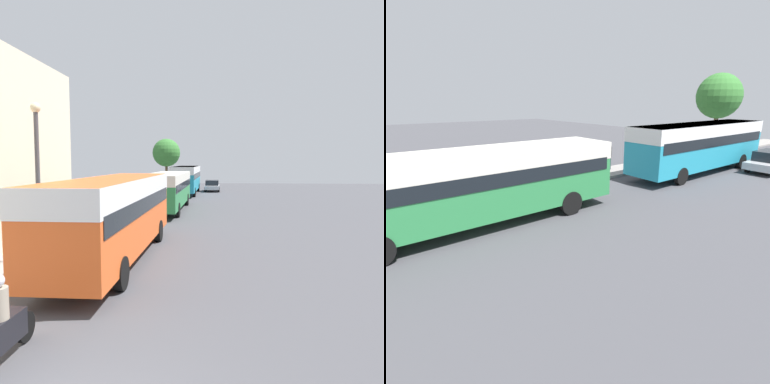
% 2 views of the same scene
% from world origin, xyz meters
% --- Properties ---
extents(bus_following, '(2.60, 11.12, 2.87)m').
position_xyz_m(bus_following, '(-1.86, 23.96, 1.88)').
color(bus_following, '#2D8447').
rests_on(bus_following, ground_plane).
extents(bus_third_in_line, '(2.58, 11.51, 3.18)m').
position_xyz_m(bus_third_in_line, '(-1.73, 38.56, 2.06)').
color(bus_third_in_line, teal).
rests_on(bus_third_in_line, ground_plane).
extents(pedestrian_near_curb, '(0.42, 0.42, 1.75)m').
position_xyz_m(pedestrian_near_curb, '(-5.52, 34.04, 1.03)').
color(pedestrian_near_curb, '#232838').
rests_on(pedestrian_near_curb, sidewalk).
extents(street_tree, '(3.79, 3.79, 6.67)m').
position_xyz_m(street_tree, '(-5.21, 46.58, 4.90)').
color(street_tree, brown).
rests_on(street_tree, sidewalk).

